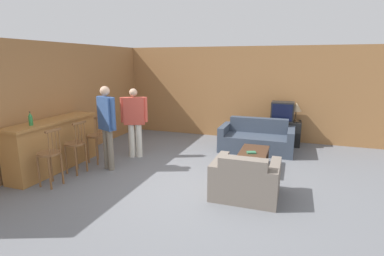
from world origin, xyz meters
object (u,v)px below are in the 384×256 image
(person_by_window, at_px, (134,119))
(person_by_counter, at_px, (107,123))
(coffee_table, at_px, (253,154))
(book_on_table, at_px, (251,152))
(bar_chair_near, at_px, (50,157))
(tv, at_px, (283,111))
(bar_chair_far, at_px, (97,139))
(tv_unit, at_px, (281,132))
(bottle, at_px, (31,119))
(armchair_near, at_px, (245,181))
(couch_far, at_px, (257,140))
(bar_chair_mid, at_px, (76,147))
(table_lamp, at_px, (296,108))

(person_by_window, height_order, person_by_counter, person_by_counter)
(coffee_table, xyz_separation_m, book_on_table, (-0.03, -0.14, 0.07))
(bar_chair_near, xyz_separation_m, tv, (3.75, 4.20, 0.36))
(person_by_window, distance_m, person_by_counter, 0.91)
(tv, bearing_deg, bar_chair_near, -131.77)
(bar_chair_far, xyz_separation_m, coffee_table, (3.32, 0.66, -0.21))
(bar_chair_near, xyz_separation_m, coffee_table, (3.32, 2.01, -0.21))
(bar_chair_far, bearing_deg, bar_chair_near, -89.99)
(tv_unit, bearing_deg, bottle, -136.61)
(coffee_table, relative_size, book_on_table, 5.21)
(bar_chair_far, distance_m, bottle, 1.43)
(tv, relative_size, bottle, 2.23)
(book_on_table, bearing_deg, person_by_window, 177.79)
(armchair_near, height_order, book_on_table, armchair_near)
(bar_chair_near, distance_m, tv, 5.64)
(couch_far, relative_size, tv_unit, 1.80)
(bar_chair_far, relative_size, book_on_table, 5.18)
(bar_chair_mid, distance_m, person_by_counter, 0.76)
(book_on_table, bearing_deg, tv, 78.88)
(table_lamp, height_order, person_by_window, person_by_window)
(tv_unit, bearing_deg, tv, -90.00)
(tv, bearing_deg, tv_unit, 90.00)
(book_on_table, distance_m, person_by_counter, 2.98)
(tv_unit, xyz_separation_m, bottle, (-4.27, -4.04, 0.84))
(bar_chair_far, height_order, person_by_counter, person_by_counter)
(bar_chair_far, height_order, couch_far, bar_chair_far)
(couch_far, relative_size, bottle, 6.87)
(bottle, height_order, book_on_table, bottle)
(tv_unit, height_order, tv, tv)
(bar_chair_mid, xyz_separation_m, person_by_window, (0.59, 1.29, 0.35))
(bar_chair_mid, height_order, book_on_table, bar_chair_mid)
(person_by_counter, bearing_deg, bar_chair_far, 149.74)
(coffee_table, height_order, person_by_window, person_by_window)
(couch_far, height_order, person_by_window, person_by_window)
(bar_chair_far, xyz_separation_m, book_on_table, (3.29, 0.51, -0.13))
(armchair_near, height_order, person_by_window, person_by_window)
(armchair_near, bearing_deg, bar_chair_near, -168.36)
(couch_far, distance_m, tv, 1.15)
(couch_far, distance_m, armchair_near, 2.71)
(armchair_near, bearing_deg, tv_unit, 83.72)
(armchair_near, distance_m, person_by_window, 3.11)
(coffee_table, relative_size, tv, 1.84)
(tv_unit, xyz_separation_m, tv, (0.00, -0.00, 0.58))
(bar_chair_far, bearing_deg, tv_unit, 37.26)
(bottle, height_order, person_by_window, person_by_window)
(bar_chair_mid, xyz_separation_m, bar_chair_far, (-0.00, 0.67, 0.00))
(person_by_counter, bearing_deg, bar_chair_mid, -140.74)
(bar_chair_near, bearing_deg, person_by_counter, 65.74)
(bar_chair_far, bearing_deg, coffee_table, 11.23)
(book_on_table, bearing_deg, bar_chair_far, -171.14)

